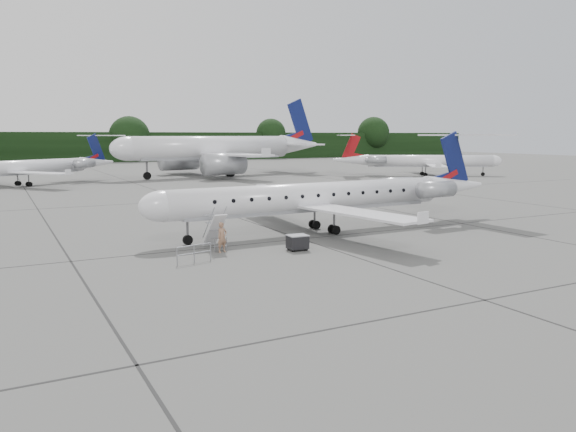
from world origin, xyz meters
TOP-DOWN VIEW (x-y plane):
  - ground at (0.00, 0.00)m, footprint 320.00×320.00m
  - treeline at (0.00, 130.00)m, footprint 260.00×4.00m
  - main_regional_jet at (-2.48, 7.66)m, footprint 29.45×21.65m
  - airstair at (-11.04, 5.26)m, footprint 0.92×2.12m
  - passenger at (-11.00, 4.07)m, footprint 0.78×0.62m
  - safety_railing at (-13.44, 2.14)m, footprint 2.16×0.59m
  - baggage_cart at (-6.61, 2.44)m, footprint 1.24×1.02m
  - bg_narrowbody at (10.98, 65.66)m, footprint 43.28×34.45m
  - bg_regional_left at (-20.42, 59.64)m, footprint 34.21×31.32m
  - bg_regional_right at (45.42, 48.63)m, footprint 34.37×31.26m

SIDE VIEW (x-z plane):
  - ground at x=0.00m, z-range 0.00..0.00m
  - safety_railing at x=-13.44m, z-range 0.00..1.00m
  - baggage_cart at x=-6.61m, z-range 0.00..1.04m
  - passenger at x=-11.00m, z-range 0.00..1.88m
  - airstair at x=-11.04m, z-range 0.00..2.31m
  - bg_regional_left at x=-20.42m, z-range 0.00..7.32m
  - bg_regional_right at x=45.42m, z-range 0.00..7.37m
  - main_regional_jet at x=-2.48m, z-range 0.00..7.38m
  - treeline at x=0.00m, z-range 0.00..8.00m
  - bg_narrowbody at x=10.98m, z-range 0.00..13.99m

